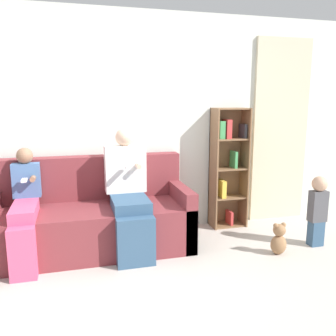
# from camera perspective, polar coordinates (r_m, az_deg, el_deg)

# --- Properties ---
(ground_plane) EXTENTS (14.00, 14.00, 0.00)m
(ground_plane) POSITION_cam_1_polar(r_m,az_deg,el_deg) (3.51, -10.40, -15.73)
(ground_plane) COLOR #BCB2A8
(back_wall) EXTENTS (10.00, 0.06, 2.55)m
(back_wall) POSITION_cam_1_polar(r_m,az_deg,el_deg) (4.12, -12.19, 6.64)
(back_wall) COLOR silver
(back_wall) RESTS_ON ground_plane
(curtain_panel) EXTENTS (0.76, 0.04, 2.32)m
(curtain_panel) POSITION_cam_1_polar(r_m,az_deg,el_deg) (4.84, 17.54, 5.61)
(curtain_panel) COLOR beige
(curtain_panel) RESTS_ON ground_plane
(couch) EXTENTS (2.04, 0.84, 0.96)m
(couch) POSITION_cam_1_polar(r_m,az_deg,el_deg) (3.87, -12.08, -8.06)
(couch) COLOR maroon
(couch) RESTS_ON ground_plane
(adult_seated) EXTENTS (0.43, 0.76, 1.27)m
(adult_seated) POSITION_cam_1_polar(r_m,az_deg,el_deg) (3.68, -6.34, -3.41)
(adult_seated) COLOR #335170
(adult_seated) RESTS_ON ground_plane
(child_seated) EXTENTS (0.27, 0.78, 1.09)m
(child_seated) POSITION_cam_1_polar(r_m,az_deg,el_deg) (3.65, -22.03, -6.00)
(child_seated) COLOR #DB4C75
(child_seated) RESTS_ON ground_plane
(toddler_standing) EXTENTS (0.18, 0.16, 0.77)m
(toddler_standing) POSITION_cam_1_polar(r_m,az_deg,el_deg) (4.15, 22.89, -5.89)
(toddler_standing) COLOR #335170
(toddler_standing) RESTS_ON ground_plane
(bookshelf) EXTENTS (0.43, 0.26, 1.47)m
(bookshelf) POSITION_cam_1_polar(r_m,az_deg,el_deg) (4.44, 9.52, 0.40)
(bookshelf) COLOR brown
(bookshelf) RESTS_ON ground_plane
(teddy_bear) EXTENTS (0.17, 0.14, 0.34)m
(teddy_bear) POSITION_cam_1_polar(r_m,az_deg,el_deg) (3.87, 17.34, -10.91)
(teddy_bear) COLOR #936B47
(teddy_bear) RESTS_ON ground_plane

